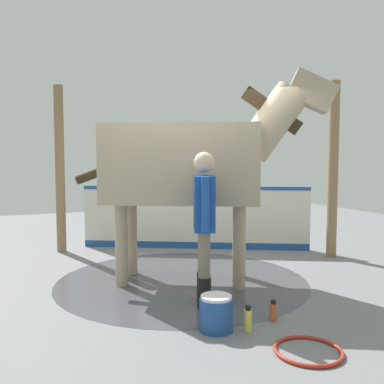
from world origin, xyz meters
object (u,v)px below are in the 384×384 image
(handler, at_px, (204,217))
(bottle_spray, at_px, (273,311))
(horse, at_px, (192,163))
(hose_coil, at_px, (308,351))
(bottle_shampoo, at_px, (248,319))
(wash_bucket, at_px, (216,313))

(handler, bearing_deg, bottle_spray, 143.18)
(handler, distance_m, bottle_spray, 1.22)
(horse, relative_size, hose_coil, 5.36)
(horse, bearing_deg, bottle_shampoo, -67.21)
(wash_bucket, xyz_separation_m, hose_coil, (0.51, -0.71, -0.15))
(hose_coil, bearing_deg, wash_bucket, 125.87)
(bottle_shampoo, xyz_separation_m, hose_coil, (0.25, -0.58, -0.10))
(horse, distance_m, bottle_shampoo, 2.27)
(horse, xyz_separation_m, bottle_spray, (0.22, -1.60, -1.47))
(wash_bucket, bearing_deg, handler, 75.22)
(wash_bucket, xyz_separation_m, bottle_spray, (0.63, -0.00, -0.07))
(handler, height_order, bottle_shampoo, handler)
(handler, bearing_deg, wash_bucket, 96.43)
(horse, height_order, handler, horse)
(horse, height_order, bottle_shampoo, horse)
(handler, relative_size, hose_coil, 2.93)
(bottle_shampoo, bearing_deg, hose_coil, -66.83)
(handler, height_order, wash_bucket, handler)
(horse, xyz_separation_m, bottle_shampoo, (-0.14, -1.73, -1.46))
(wash_bucket, relative_size, bottle_spray, 1.56)
(horse, height_order, wash_bucket, horse)
(hose_coil, bearing_deg, horse, 92.64)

